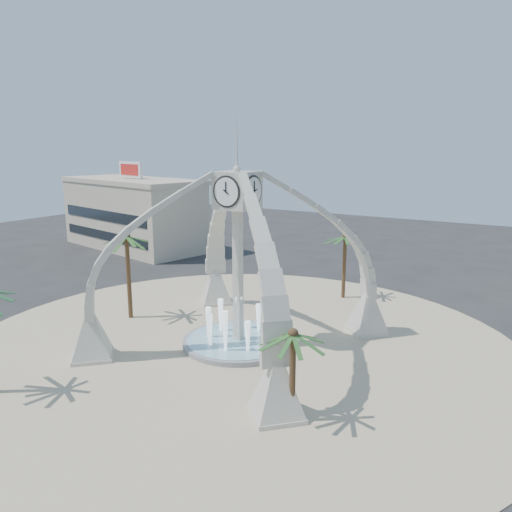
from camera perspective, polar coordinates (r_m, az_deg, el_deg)
The scene contains 8 objects.
ground at distance 36.41m, azimuth -2.02°, elevation -10.08°, with size 140.00×140.00×0.00m, color #282828.
plaza at distance 36.40m, azimuth -2.02°, elevation -10.04°, with size 40.00×40.00×0.06m, color tan.
clock_tower at distance 34.45m, azimuth -2.10°, elevation -0.06°, with size 17.94×17.94×16.30m.
fountain at distance 36.30m, azimuth -2.02°, elevation -9.66°, with size 8.00×8.00×3.62m.
building_nw at distance 71.72m, azimuth -13.88°, elevation 4.79°, with size 23.75×13.73×11.90m.
palm_east at distance 25.19m, azimuth 4.27°, elevation -8.98°, with size 3.71×3.71×5.47m.
palm_west at distance 41.28m, azimuth -14.59°, elevation 2.03°, with size 4.16×4.16×7.63m.
palm_north at distance 46.36m, azimuth 10.16°, elevation 2.05°, with size 4.44×4.44×6.52m.
Camera 1 is at (18.56, -28.05, 13.95)m, focal length 35.00 mm.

